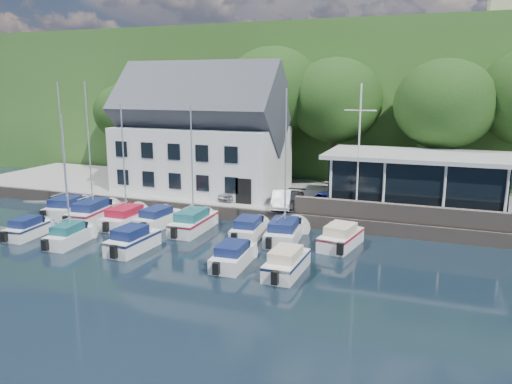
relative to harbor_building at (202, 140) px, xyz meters
The scene contains 32 objects.
ground 18.70m from the harbor_building, 67.01° to the right, with size 180.00×180.00×0.00m, color black.
quay 8.57m from the harbor_building, ahead, with size 60.00×13.00×1.00m, color gray.
quay_face 10.14m from the harbor_building, 38.16° to the right, with size 60.00×0.30×1.00m, color #5F544C.
hillside 46.11m from the harbor_building, 81.25° to the left, with size 160.00×75.00×16.00m, color #2D5620.
field_patch 56.60m from the harbor_building, 74.34° to the left, with size 50.00×30.00×0.30m, color #4F6030.
harbor_building is the anchor object (origin of this frame).
club_pavilion 18.15m from the harbor_building, ahead, with size 13.20×7.20×4.10m, color black, non-canonical shape.
seawall 20.03m from the harbor_building, 15.03° to the right, with size 18.00×0.50×1.20m, color #5F544C.
gangway 13.23m from the harbor_building, 141.71° to the right, with size 1.20×6.00×1.40m, color silver, non-canonical shape.
car_silver 6.12m from the harbor_building, 33.96° to the right, with size 1.34×3.32×1.13m, color #A2A1A6.
car_white 10.17m from the harbor_building, 24.86° to the right, with size 1.36×3.90×1.29m, color silver.
car_dgrey 10.68m from the harbor_building, 22.27° to the right, with size 1.60×3.93×1.14m, color #2E2E33.
car_blue 12.49m from the harbor_building, 15.28° to the right, with size 1.40×3.54×1.21m, color #2E3E8D.
flagpole 14.67m from the harbor_building, 15.08° to the right, with size 2.20×0.20×9.16m, color silver, non-canonical shape.
tree_0 13.53m from the harbor_building, 152.58° to the left, with size 6.75×6.75×9.23m, color black, non-canonical shape.
tree_1 7.97m from the harbor_building, 141.23° to the left, with size 7.68×7.68×10.50m, color black, non-canonical shape.
tree_2 7.61m from the harbor_building, 51.71° to the left, with size 9.19×9.19×12.56m, color black, non-canonical shape.
tree_3 12.06m from the harbor_building, 29.78° to the left, with size 8.41×8.41×11.49m, color black, non-canonical shape.
tree_4 20.24m from the harbor_building, 14.00° to the left, with size 8.18×8.18×11.18m, color black, non-canonical shape.
boat_r1_0 11.50m from the harbor_building, 129.78° to the right, with size 2.18×5.77×9.49m, color silver, non-canonical shape.
boat_r1_1 10.21m from the harbor_building, 117.60° to the right, with size 2.03×7.11×9.57m, color silver, non-canonical shape.
boat_r1_2 9.49m from the harbor_building, 99.53° to the right, with size 2.13×6.54×8.70m, color silver, non-canonical shape.
boat_r1_3 9.91m from the harbor_building, 85.26° to the right, with size 1.84×5.90×1.42m, color silver, non-canonical shape.
boat_r1_4 9.63m from the harbor_building, 67.54° to the right, with size 1.94×6.82×9.43m, color silver, non-canonical shape.
boat_r1_5 12.82m from the harbor_building, 48.68° to the right, with size 1.83×5.54×1.42m, color silver, non-canonical shape.
boat_r1_6 13.62m from the harbor_building, 40.40° to the right, with size 2.08×6.51×8.90m, color silver, non-canonical shape.
boat_r1_7 17.22m from the harbor_building, 32.05° to the right, with size 1.93×5.61×1.52m, color silver, non-canonical shape.
boat_r2_0 15.99m from the harbor_building, 113.63° to the right, with size 1.60×4.97×1.37m, color silver, non-canonical shape.
boat_r2_1 14.52m from the harbor_building, 99.54° to the right, with size 1.61×5.38×8.48m, color silver, non-canonical shape.
boat_r2_2 14.94m from the harbor_building, 81.23° to the right, with size 1.85×5.39×1.57m, color silver, non-canonical shape.
boat_r2_3 17.42m from the harbor_building, 57.67° to the right, with size 1.77×5.49×1.35m, color silver, non-canonical shape.
boat_r2_4 19.37m from the harbor_building, 49.64° to the right, with size 1.76×5.67×1.46m, color silver, non-canonical shape.
Camera 1 is at (12.60, -22.46, 10.06)m, focal length 35.00 mm.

